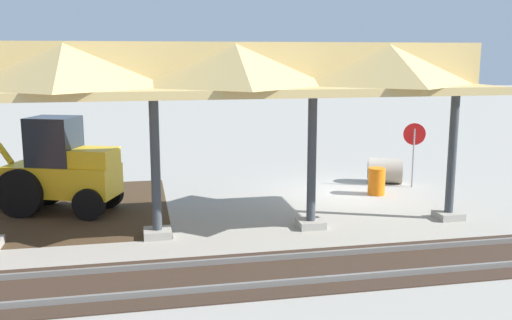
% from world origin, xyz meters
% --- Properties ---
extents(ground_plane, '(120.00, 120.00, 0.00)m').
position_xyz_m(ground_plane, '(0.00, 0.00, 0.00)').
color(ground_plane, '#9E998E').
extents(dirt_work_zone, '(8.49, 7.00, 0.01)m').
position_xyz_m(dirt_work_zone, '(10.25, 0.29, 0.00)').
color(dirt_work_zone, '#42301E').
rests_on(dirt_work_zone, ground).
extents(platform_canopy, '(13.42, 3.20, 4.90)m').
position_xyz_m(platform_canopy, '(4.35, 3.53, 4.17)').
color(platform_canopy, '#9E998E').
rests_on(platform_canopy, ground).
extents(rail_tracks, '(60.00, 2.58, 0.15)m').
position_xyz_m(rail_tracks, '(0.00, 6.56, 0.03)').
color(rail_tracks, slate).
rests_on(rail_tracks, ground).
extents(stop_sign, '(0.73, 0.28, 2.26)m').
position_xyz_m(stop_sign, '(-2.57, -0.31, 1.63)').
color(stop_sign, gray).
rests_on(stop_sign, ground).
extents(backhoe, '(5.13, 2.91, 2.82)m').
position_xyz_m(backhoe, '(9.14, 0.54, 1.27)').
color(backhoe, yellow).
rests_on(backhoe, ground).
extents(concrete_pipe, '(1.46, 1.29, 0.91)m').
position_xyz_m(concrete_pipe, '(-1.90, -1.13, 0.45)').
color(concrete_pipe, '#9E9384').
rests_on(concrete_pipe, ground).
extents(traffic_barrel, '(0.56, 0.56, 0.90)m').
position_xyz_m(traffic_barrel, '(-0.90, 0.45, 0.45)').
color(traffic_barrel, orange).
rests_on(traffic_barrel, ground).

